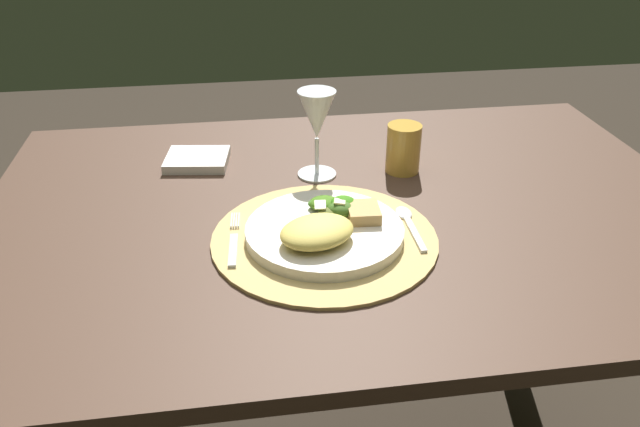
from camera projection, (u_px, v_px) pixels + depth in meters
dining_table at (346, 272)px, 1.16m from camera, size 1.27×0.86×0.73m
placemat at (325, 238)px, 0.99m from camera, size 0.36×0.36×0.01m
dinner_plate at (325, 232)px, 0.99m from camera, size 0.25×0.25×0.02m
pasta_serving at (317, 232)px, 0.94m from camera, size 0.14×0.13×0.03m
salad_greens at (333, 206)px, 1.02m from camera, size 0.08×0.08×0.03m
bread_piece at (364, 212)px, 1.00m from camera, size 0.05×0.06×0.02m
fork at (234, 241)px, 0.97m from camera, size 0.02×0.16×0.00m
spoon at (408, 220)px, 1.03m from camera, size 0.03×0.14×0.01m
napkin at (197, 160)px, 1.23m from camera, size 0.13×0.12×0.02m
wine_glass at (317, 118)px, 1.14m from camera, size 0.07×0.07×0.17m
amber_tumbler at (403, 148)px, 1.19m from camera, size 0.07×0.07×0.09m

